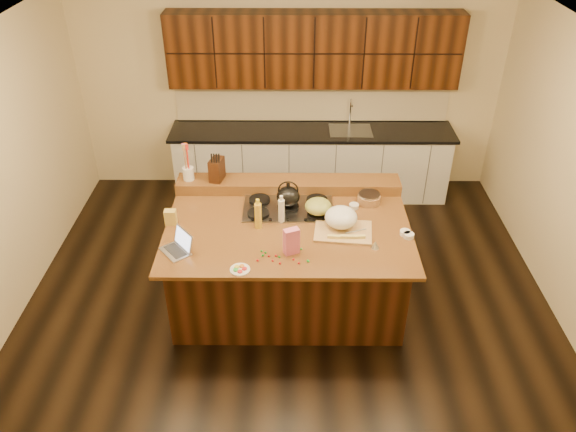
{
  "coord_description": "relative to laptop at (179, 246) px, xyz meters",
  "views": [
    {
      "loc": [
        0.03,
        -4.54,
        4.03
      ],
      "look_at": [
        0.0,
        0.05,
        1.0
      ],
      "focal_mm": 35.0,
      "sensor_mm": 36.0,
      "label": 1
    }
  ],
  "objects": [
    {
      "name": "room",
      "position": [
        1.0,
        0.41,
        0.38
      ],
      "size": [
        5.52,
        5.02,
        2.72
      ],
      "color": "black",
      "rests_on": "ground"
    },
    {
      "name": "gumdrop_12",
      "position": [
        1.1,
        -0.19,
        -0.04
      ],
      "size": [
        0.02,
        0.02,
        0.02
      ],
      "primitive_type": "ellipsoid",
      "color": "red",
      "rests_on": "island"
    },
    {
      "name": "gumdrop_4",
      "position": [
        0.93,
        -0.2,
        -0.04
      ],
      "size": [
        0.02,
        0.02,
        0.02
      ],
      "primitive_type": "ellipsoid",
      "color": "red",
      "rests_on": "island"
    },
    {
      "name": "ramekin_c",
      "position": [
        1.67,
        0.74,
        -0.03
      ],
      "size": [
        0.1,
        0.1,
        0.04
      ],
      "primitive_type": "cylinder",
      "rotation": [
        0.0,
        0.0,
        0.02
      ],
      "color": "white",
      "rests_on": "island"
    },
    {
      "name": "back_counter",
      "position": [
        1.3,
        2.64,
        0.01
      ],
      "size": [
        3.7,
        0.66,
        2.4
      ],
      "color": "silver",
      "rests_on": "ground"
    },
    {
      "name": "oil_bottle",
      "position": [
        0.71,
        0.38,
        0.08
      ],
      "size": [
        0.09,
        0.09,
        0.27
      ],
      "primitive_type": "cylinder",
      "rotation": [
        0.0,
        0.0,
        -0.42
      ],
      "color": "gold",
      "rests_on": "island"
    },
    {
      "name": "pink_bag",
      "position": [
        1.03,
        -0.03,
        0.08
      ],
      "size": [
        0.16,
        0.12,
        0.26
      ],
      "primitive_type": "cube",
      "rotation": [
        0.0,
        0.0,
        0.41
      ],
      "color": "#DF688C",
      "rests_on": "island"
    },
    {
      "name": "candy_plate",
      "position": [
        0.58,
        -0.29,
        -0.05
      ],
      "size": [
        0.19,
        0.19,
        0.01
      ],
      "primitive_type": "cylinder",
      "rotation": [
        0.0,
        0.0,
        0.06
      ],
      "color": "white",
      "rests_on": "island"
    },
    {
      "name": "cooktop",
      "position": [
        1.0,
        0.71,
        -0.04
      ],
      "size": [
        0.92,
        0.52,
        0.05
      ],
      "color": "gray",
      "rests_on": "island"
    },
    {
      "name": "gumdrop_11",
      "position": [
        0.76,
        -0.02,
        -0.04
      ],
      "size": [
        0.02,
        0.02,
        0.02
      ],
      "primitive_type": "ellipsoid",
      "color": "#198C26",
      "rests_on": "island"
    },
    {
      "name": "gumdrop_6",
      "position": [
        0.73,
        -0.16,
        -0.04
      ],
      "size": [
        0.02,
        0.02,
        0.02
      ],
      "primitive_type": "ellipsoid",
      "color": "red",
      "rests_on": "island"
    },
    {
      "name": "kettle",
      "position": [
        1.0,
        0.71,
        0.1
      ],
      "size": [
        0.25,
        0.25,
        0.21
      ],
      "primitive_type": "ellipsoid",
      "rotation": [
        0.0,
        0.0,
        -0.06
      ],
      "color": "black",
      "rests_on": "cooktop"
    },
    {
      "name": "kitchen_timer",
      "position": [
        1.81,
        0.05,
        -0.02
      ],
      "size": [
        0.1,
        0.1,
        0.07
      ],
      "primitive_type": "cone",
      "rotation": [
        0.0,
        0.0,
        0.23
      ],
      "color": "silver",
      "rests_on": "island"
    },
    {
      "name": "gumdrop_9",
      "position": [
        1.18,
        -0.16,
        -0.04
      ],
      "size": [
        0.02,
        0.02,
        0.02
      ],
      "primitive_type": "ellipsoid",
      "color": "#198C26",
      "rests_on": "island"
    },
    {
      "name": "gumdrop_0",
      "position": [
        0.89,
        -0.09,
        -0.04
      ],
      "size": [
        0.02,
        0.02,
        0.02
      ],
      "primitive_type": "ellipsoid",
      "color": "red",
      "rests_on": "island"
    },
    {
      "name": "ramekin_a",
      "position": [
        2.12,
        0.26,
        -0.03
      ],
      "size": [
        0.11,
        0.11,
        0.04
      ],
      "primitive_type": "cylinder",
      "rotation": [
        0.0,
        0.0,
        -0.12
      ],
      "color": "white",
      "rests_on": "island"
    },
    {
      "name": "gumdrop_13",
      "position": [
        0.77,
        -0.08,
        -0.04
      ],
      "size": [
        0.02,
        0.02,
        0.02
      ],
      "primitive_type": "ellipsoid",
      "color": "#198C26",
      "rests_on": "island"
    },
    {
      "name": "laptop",
      "position": [
        0.0,
        0.0,
        0.0
      ],
      "size": [
        0.35,
        0.36,
        0.2
      ],
      "rotation": [
        0.0,
        0.0,
        -0.88
      ],
      "color": "#B7B7BC",
      "rests_on": "island"
    },
    {
      "name": "green_bowl",
      "position": [
        1.3,
        0.58,
        0.07
      ],
      "size": [
        0.34,
        0.34,
        0.15
      ],
      "primitive_type": "ellipsoid",
      "rotation": [
        0.0,
        0.0,
        0.3
      ],
      "color": "olive",
      "rests_on": "cooktop"
    },
    {
      "name": "island",
      "position": [
        1.0,
        0.41,
        -0.51
      ],
      "size": [
        2.4,
        1.6,
        0.92
      ],
      "color": "black",
      "rests_on": "ground"
    },
    {
      "name": "wooden_tray",
      "position": [
        1.51,
        0.36,
        0.05
      ],
      "size": [
        0.59,
        0.46,
        0.22
      ],
      "rotation": [
        0.0,
        0.0,
        -0.11
      ],
      "color": "tan",
      "rests_on": "island"
    },
    {
      "name": "package_box",
      "position": [
        -0.15,
        0.43,
        0.03
      ],
      "size": [
        0.11,
        0.08,
        0.16
      ],
      "primitive_type": "cube",
      "rotation": [
        0.0,
        0.0,
        0.01
      ],
      "color": "gold",
      "rests_on": "island"
    },
    {
      "name": "utensil_crock",
      "position": [
        -0.07,
        1.11,
        0.14
      ],
      "size": [
        0.13,
        0.13,
        0.14
      ],
      "primitive_type": "cylinder",
      "rotation": [
        0.0,
        0.0,
        0.09
      ],
      "color": "white",
      "rests_on": "back_ledge"
    },
    {
      "name": "gumdrop_10",
      "position": [
        0.86,
        -0.16,
        -0.04
      ],
      "size": [
        0.02,
        0.02,
        0.02
      ],
      "primitive_type": "ellipsoid",
      "color": "red",
      "rests_on": "island"
    },
    {
      "name": "vinegar_bottle",
      "position": [
        0.93,
        0.48,
        0.07
      ],
      "size": [
        0.07,
        0.07,
        0.25
      ],
      "primitive_type": "cylinder",
      "rotation": [
        0.0,
        0.0,
        0.08
      ],
      "color": "silver",
      "rests_on": "island"
    },
    {
      "name": "gumdrop_8",
      "position": [
        0.83,
        -0.1,
        -0.04
      ],
      "size": [
        0.02,
        0.02,
        0.02
      ],
      "primitive_type": "ellipsoid",
      "color": "red",
      "rests_on": "island"
    },
    {
      "name": "knife_block",
      "position": [
        0.23,
        1.11,
        0.19
      ],
      "size": [
        0.16,
        0.22,
        0.24
      ],
      "primitive_type": "cube",
      "rotation": [
        0.0,
        0.0,
        -0.24
      ],
      "color": "black",
      "rests_on": "back_ledge"
    },
    {
      "name": "strainer_bowl",
      "position": [
        1.84,
        0.84,
        -0.01
      ],
      "size": [
        0.31,
        0.31,
        0.09
      ],
      "primitive_type": "cylinder",
      "rotation": [
        0.0,
        0.0,
        0.36
      ],
      "color": "#996B3F",
      "rests_on": "island"
    },
    {
      "name": "gumdrop_3",
      "position": [
        0.92,
        -0.11,
        -0.04
      ],
      "size": [
        0.02,
        0.02,
        0.02
      ],
      "primitive_type": "ellipsoid",
      "color": "#198C26",
      "rests_on": "island"
    },
    {
      "name": "gumdrop_2",
      "position": [
        1.05,
        -0.14,
        -0.04
      ],
      "size": [
        0.02,
        0.02,
        0.02
      ],
      "primitive_type": "ellipsoid",
      "color": "red",
      "rests_on": "island"
    },
    {
      "name": "gumdrop_1",
      "position": [
        0.79,
        -0.04,
        -0.04
      ],
      "size": [
        0.02,
        0.02,
        0.02
      ],
      "primitive_type": "ellipsoid",
      "color": "#198C26",
      "rests_on": "island"
    },
    {
      "name": "ramekin_b",
      "position": [
        2.15,
        0.22,
        -0.03
      ],
      "size": [
        0.11,
        0.11,
        0.04
      ],
      "primitive_type": "cylinder",
      "rotation": [
        0.0,
        0.0,
        0.06
      ],
      "color": "white",
      "rests_on": "island"
    },
    {
      "name": "gumdrop_5",
      "position": [
        1.18,
        -0.17,
        -0.04
      ],
      "size": [
        0.02,
        0.02,
        0.02
      ],
      "primitive_type": "ellipsoid",
      "color": "#198C26",
      "rests_on": "island"
    },
    {
      "name": "gumdrop_7",
      "position": [
        1.12,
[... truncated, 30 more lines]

